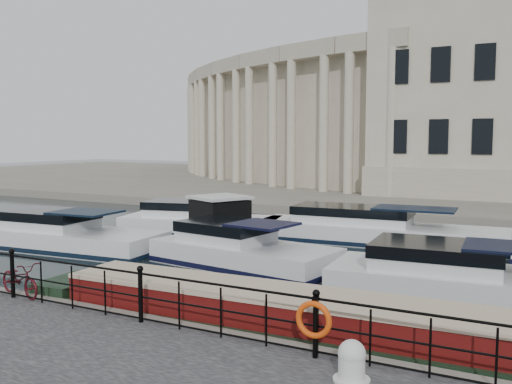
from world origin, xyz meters
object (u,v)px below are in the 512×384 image
mooring_bollard (352,362)px  life_ring_post (314,321)px  harbour_hut (220,224)px  bicycle (20,279)px  narrowboat (305,333)px

mooring_bollard → life_ring_post: bearing=147.9°
life_ring_post → harbour_hut: size_ratio=0.32×
bicycle → narrowboat: bearing=-67.4°
life_ring_post → harbour_hut: (-8.50, 10.55, -0.29)m
harbour_hut → bicycle: bearing=-62.0°
narrowboat → harbour_hut: size_ratio=4.13×
bicycle → narrowboat: size_ratio=0.11×
harbour_hut → mooring_bollard: bearing=-24.9°
life_ring_post → narrowboat: bearing=117.7°
narrowboat → harbour_hut: bearing=128.6°
bicycle → mooring_bollard: bearing=-83.8°
mooring_bollard → narrowboat: (-1.77, 2.23, -0.50)m
mooring_bollard → harbour_hut: 14.55m
life_ring_post → narrowboat: life_ring_post is taller
mooring_bollard → life_ring_post: size_ratio=0.61×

